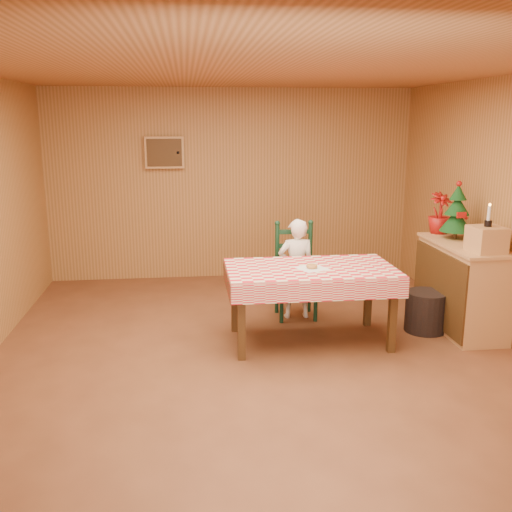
# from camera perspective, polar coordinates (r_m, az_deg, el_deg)

# --- Properties ---
(ground) EXTENTS (6.00, 6.00, 0.00)m
(ground) POSITION_cam_1_polar(r_m,az_deg,el_deg) (5.38, 0.26, -10.39)
(ground) COLOR brown
(ground) RESTS_ON ground
(cabin_walls) EXTENTS (5.10, 6.05, 2.65)m
(cabin_walls) POSITION_cam_1_polar(r_m,az_deg,el_deg) (5.46, -0.45, 9.79)
(cabin_walls) COLOR #A5713B
(cabin_walls) RESTS_ON ground
(dining_table) EXTENTS (1.66, 0.96, 0.77)m
(dining_table) POSITION_cam_1_polar(r_m,az_deg,el_deg) (5.63, 5.47, -1.93)
(dining_table) COLOR #482C13
(dining_table) RESTS_ON ground
(ladder_chair) EXTENTS (0.44, 0.40, 1.08)m
(ladder_chair) POSITION_cam_1_polar(r_m,az_deg,el_deg) (6.42, 3.94, -1.67)
(ladder_chair) COLOR black
(ladder_chair) RESTS_ON ground
(seated_child) EXTENTS (0.41, 0.27, 1.12)m
(seated_child) POSITION_cam_1_polar(r_m,az_deg,el_deg) (6.35, 4.05, -1.28)
(seated_child) COLOR white
(seated_child) RESTS_ON ground
(napkin) EXTENTS (0.34, 0.34, 0.00)m
(napkin) POSITION_cam_1_polar(r_m,az_deg,el_deg) (5.56, 5.60, -1.23)
(napkin) COLOR white
(napkin) RESTS_ON dining_table
(donut) EXTENTS (0.14, 0.14, 0.04)m
(donut) POSITION_cam_1_polar(r_m,az_deg,el_deg) (5.55, 5.61, -1.03)
(donut) COLOR #BF8344
(donut) RESTS_ON napkin
(shelf_unit) EXTENTS (0.54, 1.24, 0.93)m
(shelf_unit) POSITION_cam_1_polar(r_m,az_deg,el_deg) (6.39, 19.82, -2.87)
(shelf_unit) COLOR tan
(shelf_unit) RESTS_ON ground
(crate) EXTENTS (0.32, 0.32, 0.25)m
(crate) POSITION_cam_1_polar(r_m,az_deg,el_deg) (5.92, 22.06, 1.56)
(crate) COLOR tan
(crate) RESTS_ON shelf_unit
(christmas_tree) EXTENTS (0.34, 0.34, 0.62)m
(christmas_tree) POSITION_cam_1_polar(r_m,az_deg,el_deg) (6.46, 19.44, 4.11)
(christmas_tree) COLOR #482C13
(christmas_tree) RESTS_ON shelf_unit
(flower_arrangement) EXTENTS (0.31, 0.31, 0.46)m
(flower_arrangement) POSITION_cam_1_polar(r_m,az_deg,el_deg) (6.71, 17.90, 4.11)
(flower_arrangement) COLOR maroon
(flower_arrangement) RESTS_ON shelf_unit
(candle_set) EXTENTS (0.07, 0.07, 0.22)m
(candle_set) POSITION_cam_1_polar(r_m,az_deg,el_deg) (5.88, 22.22, 3.37)
(candle_set) COLOR black
(candle_set) RESTS_ON crate
(storage_bin) EXTENTS (0.54, 0.54, 0.43)m
(storage_bin) POSITION_cam_1_polar(r_m,az_deg,el_deg) (6.27, 16.60, -5.35)
(storage_bin) COLOR black
(storage_bin) RESTS_ON ground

